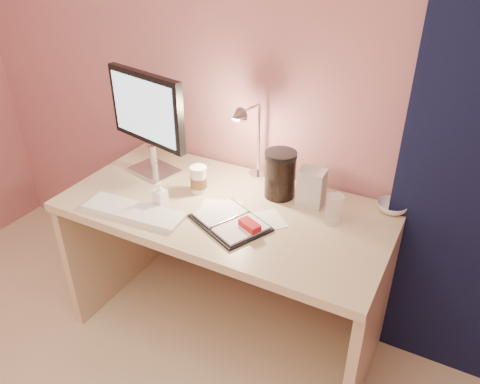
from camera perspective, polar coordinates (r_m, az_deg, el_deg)
The scene contains 13 objects.
desk at distance 2.17m, azimuth -0.76°, elevation -5.77°, with size 1.40×0.70×0.73m.
monitor at distance 2.17m, azimuth -11.08°, elevation 9.22°, with size 0.45×0.21×0.49m.
keyboard at distance 1.99m, azimuth -12.82°, elevation -2.31°, with size 0.44×0.13×0.02m, color white.
planner at distance 1.87m, azimuth -1.00°, elevation -3.70°, with size 0.36×0.32×0.05m.
paper_a at distance 1.96m, azimuth -2.54°, elevation -2.28°, with size 0.17×0.17×0.00m, color white.
paper_c at distance 1.90m, azimuth 3.15°, elevation -3.52°, with size 0.14×0.14×0.00m, color white.
coffee_cup at distance 2.08m, azimuth -5.07°, elevation 1.48°, with size 0.08×0.08×0.12m.
clear_cup at distance 1.89m, azimuth 11.39°, elevation -2.09°, with size 0.07×0.07×0.12m, color white.
bowl at distance 2.05m, azimuth 18.05°, elevation -1.77°, with size 0.13×0.13×0.04m, color silver.
lotion_bottle at distance 2.00m, azimuth -9.72°, elevation -0.25°, with size 0.05×0.05×0.11m, color white.
dark_jar at distance 2.02m, azimuth 4.89°, elevation 1.87°, with size 0.13×0.13×0.19m, color black.
product_box at distance 1.98m, azimuth 8.69°, elevation 0.54°, with size 0.11×0.09×0.16m, color silver.
desk_lamp at distance 2.04m, azimuth 1.64°, elevation 6.64°, with size 0.11×0.23×0.38m.
Camera 1 is at (0.85, -0.08, 1.79)m, focal length 35.00 mm.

